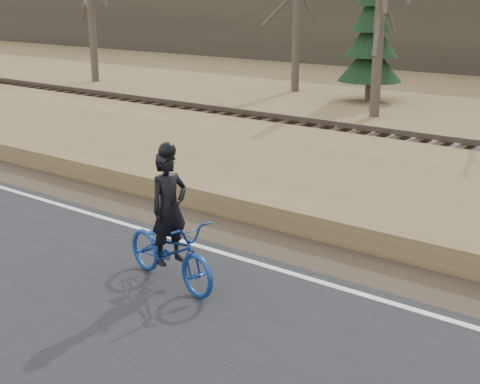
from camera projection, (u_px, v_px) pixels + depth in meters
The scene contains 9 objects.
ground at pixel (91, 222), 13.01m from camera, with size 120.00×120.00×0.00m, color olive.
edge_line at pixel (99, 216), 13.15m from camera, with size 120.00×0.12×0.01m, color silver.
shoulder at pixel (136, 206), 13.92m from camera, with size 120.00×1.60×0.04m, color #473A2B.
embankment at pixel (226, 168), 16.13m from camera, with size 120.00×5.00×0.44m, color olive.
ballast at pixel (310, 141), 19.01m from camera, with size 120.00×3.00×0.45m, color slate.
railroad at pixel (310, 131), 18.92m from camera, with size 120.00×2.40×0.29m.
cyclist at pixel (170, 241), 9.96m from camera, with size 2.11×1.07×2.19m.
bare_tree_near_left at pixel (380, 9), 22.96m from camera, with size 0.36×0.36×7.46m, color #51463B.
conifer at pixel (371, 38), 26.79m from camera, with size 2.60×2.60×5.33m.
Camera 1 is at (9.82, -7.95, 4.31)m, focal length 50.00 mm.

